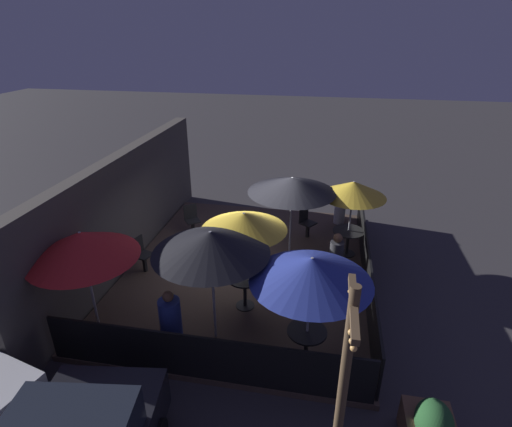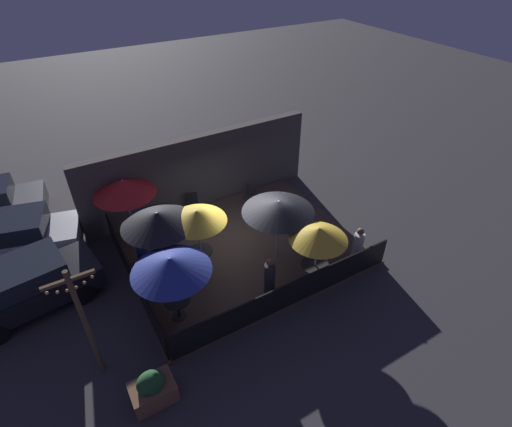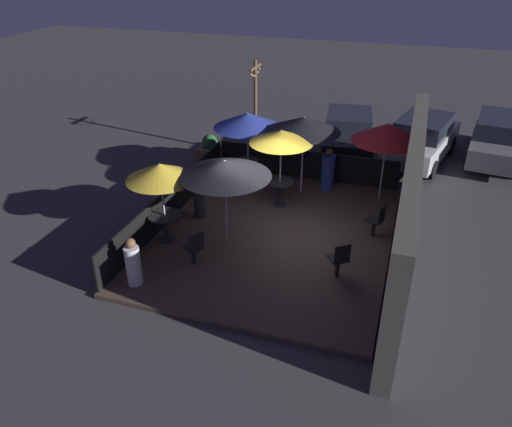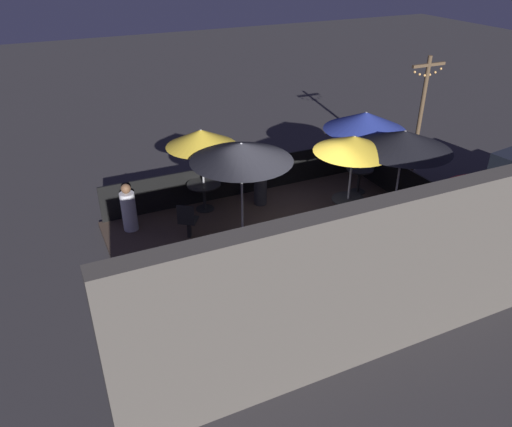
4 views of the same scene
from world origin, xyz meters
TOP-DOWN VIEW (x-y plane):
  - ground_plane at (0.00, 0.00)m, footprint 60.00×60.00m
  - patio_deck at (0.00, 0.00)m, footprint 7.62×6.13m
  - building_wall at (0.00, 3.29)m, footprint 9.22×0.36m
  - fence_front at (0.00, -3.02)m, footprint 7.42×0.05m
  - fence_side_left at (-3.76, 0.00)m, footprint 0.05×5.93m
  - patio_umbrella_0 at (-3.00, -1.76)m, footprint 2.14×2.14m
  - patio_umbrella_1 at (1.17, -2.60)m, footprint 1.74×1.74m
  - patio_umbrella_2 at (-1.61, -0.29)m, footprint 1.80×1.80m
  - patio_umbrella_3 at (0.79, -1.03)m, footprint 2.29×2.29m
  - patio_umbrella_4 at (-2.68, 0.10)m, footprint 2.20×2.20m
  - patio_umbrella_5 at (-3.04, 2.48)m, footprint 2.07×2.07m
  - dining_table_0 at (-3.00, -1.76)m, footprint 0.74×0.74m
  - dining_table_1 at (1.17, -2.60)m, footprint 0.86×0.86m
  - dining_table_2 at (-1.61, -0.29)m, footprint 0.77×0.77m
  - patio_chair_0 at (-0.67, 2.62)m, footprint 0.50×0.50m
  - patio_chair_1 at (1.47, 2.00)m, footprint 0.56×0.56m
  - patio_chair_2 at (2.01, -1.40)m, footprint 0.56×0.56m
  - patron_0 at (-0.26, -2.27)m, footprint 0.44×0.44m
  - patron_1 at (3.13, -2.40)m, footprint 0.48×0.48m
  - patron_2 at (-3.15, 0.83)m, footprint 0.46×0.46m
  - planter_box at (-4.41, -3.70)m, footprint 1.04×0.73m
  - light_post at (-5.31, -2.26)m, footprint 1.10×0.12m
  - parked_car_0 at (-6.50, 0.92)m, footprint 4.03×2.21m
  - parked_car_1 at (-6.75, 3.52)m, footprint 4.52×2.69m

SIDE VIEW (x-z plane):
  - ground_plane at x=0.00m, z-range 0.00..0.00m
  - patio_deck at x=0.00m, z-range 0.00..0.12m
  - planter_box at x=-4.41m, z-range -0.07..0.91m
  - fence_front at x=0.00m, z-range 0.12..1.07m
  - fence_side_left at x=-3.76m, z-range 0.12..1.07m
  - patio_chair_2 at x=2.01m, z-range 0.16..1.08m
  - patio_chair_0 at x=-0.67m, z-range 0.17..1.11m
  - patio_chair_1 at x=1.47m, z-range 0.17..1.13m
  - patron_1 at x=3.13m, z-range 0.06..1.26m
  - dining_table_0 at x=-3.00m, z-range 0.32..1.03m
  - dining_table_1 at x=1.17m, z-range 0.33..1.06m
  - patron_2 at x=-3.15m, z-range 0.04..1.39m
  - dining_table_2 at x=-1.61m, z-range 0.34..1.12m
  - patron_0 at x=-0.26m, z-range 0.06..1.40m
  - parked_car_0 at x=-6.50m, z-range 0.03..1.65m
  - parked_car_1 at x=-6.75m, z-range 0.04..1.66m
  - building_wall at x=0.00m, z-range 0.00..3.00m
  - light_post at x=-5.31m, z-range 0.22..3.72m
  - patio_umbrella_1 at x=1.17m, z-range 0.99..3.14m
  - patio_umbrella_0 at x=-3.00m, z-range 1.02..3.29m
  - patio_umbrella_3 at x=0.79m, z-range 1.07..3.36m
  - patio_umbrella_5 at x=-3.04m, z-range 1.03..3.40m
  - patio_umbrella_2 at x=-1.61m, z-range 1.10..3.44m
  - patio_umbrella_4 at x=-2.68m, z-range 1.11..3.54m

